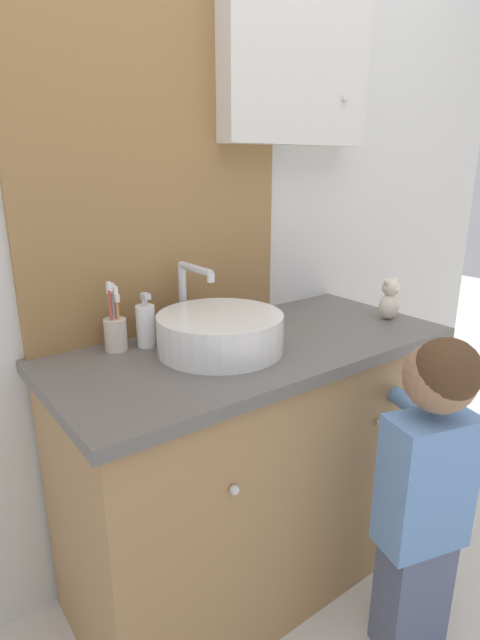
{
  "coord_description": "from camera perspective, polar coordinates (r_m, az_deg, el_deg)",
  "views": [
    {
      "loc": [
        -0.86,
        -0.75,
        1.33
      ],
      "look_at": [
        -0.09,
        0.27,
        0.93
      ],
      "focal_mm": 28.0,
      "sensor_mm": 36.0,
      "label": 1
    }
  ],
  "objects": [
    {
      "name": "ground_plane",
      "position": [
        1.75,
        9.18,
        -32.21
      ],
      "size": [
        10.0,
        10.0,
        0.0
      ],
      "primitive_type": "plane",
      "color": "beige"
    },
    {
      "name": "wall_back",
      "position": [
        1.63,
        -4.6,
        15.68
      ],
      "size": [
        3.2,
        0.18,
        2.5
      ],
      "color": "silver",
      "rests_on": "ground_plane"
    },
    {
      "name": "teddy_bear",
      "position": [
        1.75,
        16.73,
        2.25
      ],
      "size": [
        0.08,
        0.07,
        0.14
      ],
      "color": "beige",
      "rests_on": "vanity_counter"
    },
    {
      "name": "sink_basin",
      "position": [
        1.39,
        -2.35,
        -1.27
      ],
      "size": [
        0.35,
        0.4,
        0.22
      ],
      "color": "white",
      "rests_on": "vanity_counter"
    },
    {
      "name": "soap_dispenser",
      "position": [
        1.45,
        -10.71,
        -0.55
      ],
      "size": [
        0.05,
        0.05,
        0.16
      ],
      "color": "white",
      "rests_on": "vanity_counter"
    },
    {
      "name": "toothbrush_holder",
      "position": [
        1.43,
        -14.05,
        -1.22
      ],
      "size": [
        0.06,
        0.06,
        0.2
      ],
      "color": "beige",
      "rests_on": "vanity_counter"
    },
    {
      "name": "vanity_counter",
      "position": [
        1.65,
        1.55,
        -16.16
      ],
      "size": [
        1.19,
        0.55,
        0.83
      ],
      "color": "#A37A4C",
      "rests_on": "ground_plane"
    },
    {
      "name": "child_figure",
      "position": [
        1.44,
        20.56,
        -16.48
      ],
      "size": [
        0.32,
        0.43,
        0.94
      ],
      "color": "slate",
      "rests_on": "ground_plane"
    }
  ]
}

